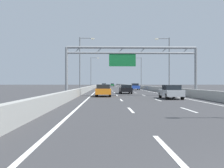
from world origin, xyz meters
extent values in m
plane|color=#38383A|center=(0.00, 100.00, 0.00)|extent=(260.00, 260.00, 0.00)
cube|color=white|center=(-1.80, 3.50, 0.01)|extent=(0.16, 3.00, 0.01)
cube|color=white|center=(-1.80, 12.50, 0.01)|extent=(0.16, 3.00, 0.01)
cube|color=white|center=(-1.80, 21.50, 0.01)|extent=(0.16, 3.00, 0.01)
cube|color=white|center=(-1.80, 30.50, 0.01)|extent=(0.16, 3.00, 0.01)
cube|color=white|center=(-1.80, 39.50, 0.01)|extent=(0.16, 3.00, 0.01)
cube|color=white|center=(-1.80, 48.50, 0.01)|extent=(0.16, 3.00, 0.01)
cube|color=white|center=(-1.80, 57.50, 0.01)|extent=(0.16, 3.00, 0.01)
cube|color=white|center=(-1.80, 66.50, 0.01)|extent=(0.16, 3.00, 0.01)
cube|color=white|center=(-1.80, 75.50, 0.01)|extent=(0.16, 3.00, 0.01)
cube|color=white|center=(-1.80, 84.50, 0.01)|extent=(0.16, 3.00, 0.01)
cube|color=white|center=(-1.80, 93.50, 0.01)|extent=(0.16, 3.00, 0.01)
cube|color=white|center=(-1.80, 102.50, 0.01)|extent=(0.16, 3.00, 0.01)
cube|color=white|center=(-1.80, 111.50, 0.01)|extent=(0.16, 3.00, 0.01)
cube|color=white|center=(-1.80, 120.50, 0.01)|extent=(0.16, 3.00, 0.01)
cube|color=white|center=(-1.80, 129.50, 0.01)|extent=(0.16, 3.00, 0.01)
cube|color=white|center=(-1.80, 138.50, 0.01)|extent=(0.16, 3.00, 0.01)
cube|color=white|center=(-1.80, 147.50, 0.01)|extent=(0.16, 3.00, 0.01)
cube|color=white|center=(-1.80, 156.50, 0.01)|extent=(0.16, 3.00, 0.01)
cube|color=white|center=(1.80, 12.50, 0.01)|extent=(0.16, 3.00, 0.01)
cube|color=white|center=(1.80, 21.50, 0.01)|extent=(0.16, 3.00, 0.01)
cube|color=white|center=(1.80, 30.50, 0.01)|extent=(0.16, 3.00, 0.01)
cube|color=white|center=(1.80, 39.50, 0.01)|extent=(0.16, 3.00, 0.01)
cube|color=white|center=(1.80, 48.50, 0.01)|extent=(0.16, 3.00, 0.01)
cube|color=white|center=(1.80, 57.50, 0.01)|extent=(0.16, 3.00, 0.01)
cube|color=white|center=(1.80, 66.50, 0.01)|extent=(0.16, 3.00, 0.01)
cube|color=white|center=(1.80, 75.50, 0.01)|extent=(0.16, 3.00, 0.01)
cube|color=white|center=(1.80, 84.50, 0.01)|extent=(0.16, 3.00, 0.01)
cube|color=white|center=(1.80, 93.50, 0.01)|extent=(0.16, 3.00, 0.01)
cube|color=white|center=(1.80, 102.50, 0.01)|extent=(0.16, 3.00, 0.01)
cube|color=white|center=(1.80, 111.50, 0.01)|extent=(0.16, 3.00, 0.01)
cube|color=white|center=(1.80, 120.50, 0.01)|extent=(0.16, 3.00, 0.01)
cube|color=white|center=(1.80, 129.50, 0.01)|extent=(0.16, 3.00, 0.01)
cube|color=white|center=(1.80, 138.50, 0.01)|extent=(0.16, 3.00, 0.01)
cube|color=white|center=(1.80, 147.50, 0.01)|extent=(0.16, 3.00, 0.01)
cube|color=white|center=(1.80, 156.50, 0.01)|extent=(0.16, 3.00, 0.01)
cube|color=white|center=(-5.25, 88.00, 0.01)|extent=(0.16, 176.00, 0.01)
cube|color=white|center=(5.25, 88.00, 0.01)|extent=(0.16, 176.00, 0.01)
cube|color=#9E9E99|center=(-6.90, 110.00, 0.47)|extent=(0.45, 220.00, 0.95)
cube|color=#9E9E99|center=(6.90, 110.00, 0.47)|extent=(0.45, 220.00, 0.95)
cylinder|color=gray|center=(-8.27, 28.76, 3.10)|extent=(0.36, 0.36, 6.20)
cylinder|color=gray|center=(8.27, 28.76, 3.10)|extent=(0.36, 0.36, 6.20)
cylinder|color=gray|center=(0.00, 28.76, 6.20)|extent=(16.54, 0.32, 0.32)
cylinder|color=gray|center=(0.00, 28.76, 5.50)|extent=(16.54, 0.26, 0.26)
cylinder|color=gray|center=(-6.89, 28.76, 5.85)|extent=(0.74, 0.10, 0.74)
cylinder|color=gray|center=(-4.14, 28.76, 5.85)|extent=(0.74, 0.10, 0.74)
cylinder|color=gray|center=(-1.38, 28.76, 5.85)|extent=(0.74, 0.10, 0.74)
cylinder|color=gray|center=(1.38, 28.76, 5.85)|extent=(0.74, 0.10, 0.74)
cylinder|color=gray|center=(4.14, 28.76, 5.85)|extent=(0.74, 0.10, 0.74)
cylinder|color=gray|center=(6.89, 28.76, 5.85)|extent=(0.74, 0.10, 0.74)
cube|color=#146B33|center=(-1.18, 28.76, 4.60)|extent=(3.40, 0.12, 1.60)
cylinder|color=slate|center=(-7.70, 39.75, 4.75)|extent=(0.20, 0.20, 9.50)
cylinder|color=slate|center=(-6.60, 39.75, 9.35)|extent=(2.20, 0.12, 0.12)
cube|color=#F2EAC6|center=(-5.50, 39.75, 9.25)|extent=(0.56, 0.28, 0.20)
cylinder|color=slate|center=(7.70, 39.75, 4.75)|extent=(0.20, 0.20, 9.50)
cylinder|color=slate|center=(6.60, 39.75, 9.35)|extent=(2.20, 0.12, 0.12)
cube|color=#F2EAC6|center=(5.50, 39.75, 9.25)|extent=(0.56, 0.28, 0.20)
cylinder|color=slate|center=(-7.70, 72.95, 4.75)|extent=(0.20, 0.20, 9.50)
cylinder|color=slate|center=(-6.60, 72.95, 9.35)|extent=(2.20, 0.12, 0.12)
cube|color=#F2EAC6|center=(-5.50, 72.95, 9.25)|extent=(0.56, 0.28, 0.20)
cylinder|color=slate|center=(7.70, 72.95, 4.75)|extent=(0.20, 0.20, 9.50)
cylinder|color=slate|center=(6.60, 72.95, 9.35)|extent=(2.20, 0.12, 0.12)
cube|color=#F2EAC6|center=(5.50, 72.95, 9.25)|extent=(0.56, 0.28, 0.20)
cube|color=#2347AD|center=(3.83, 56.71, 0.67)|extent=(1.79, 4.29, 0.70)
cube|color=black|center=(3.83, 56.99, 1.29)|extent=(1.58, 1.87, 0.55)
cylinder|color=black|center=(3.05, 58.30, 0.32)|extent=(0.22, 0.64, 0.64)
cylinder|color=black|center=(4.62, 58.30, 0.32)|extent=(0.22, 0.64, 0.64)
cylinder|color=black|center=(3.05, 55.11, 0.32)|extent=(0.22, 0.64, 0.64)
cylinder|color=black|center=(4.62, 55.11, 0.32)|extent=(0.22, 0.64, 0.64)
cube|color=orange|center=(-3.62, 28.15, 0.66)|extent=(1.85, 4.30, 0.67)
cube|color=black|center=(-3.62, 27.95, 1.25)|extent=(1.63, 2.03, 0.51)
cylinder|color=black|center=(-4.43, 29.75, 0.32)|extent=(0.22, 0.64, 0.64)
cylinder|color=black|center=(-2.80, 29.75, 0.32)|extent=(0.22, 0.64, 0.64)
cylinder|color=black|center=(-4.43, 26.55, 0.32)|extent=(0.22, 0.64, 0.64)
cylinder|color=black|center=(-2.80, 26.55, 0.32)|extent=(0.22, 0.64, 0.64)
cube|color=black|center=(-0.19, 36.21, 0.64)|extent=(1.81, 4.47, 0.63)
cube|color=black|center=(-0.19, 35.56, 1.17)|extent=(1.59, 2.03, 0.44)
cylinder|color=black|center=(-0.98, 37.90, 0.32)|extent=(0.22, 0.64, 0.64)
cylinder|color=black|center=(0.60, 37.90, 0.32)|extent=(0.22, 0.64, 0.64)
cylinder|color=black|center=(-0.98, 34.53, 0.32)|extent=(0.22, 0.64, 0.64)
cylinder|color=black|center=(0.60, 34.53, 0.32)|extent=(0.22, 0.64, 0.64)
cube|color=#1E7A38|center=(0.15, 119.32, 0.63)|extent=(1.70, 4.54, 0.61)
cube|color=black|center=(0.15, 119.08, 1.19)|extent=(1.50, 2.03, 0.51)
cylinder|color=black|center=(-0.59, 121.04, 0.32)|extent=(0.22, 0.64, 0.64)
cylinder|color=black|center=(0.90, 121.04, 0.32)|extent=(0.22, 0.64, 0.64)
cylinder|color=black|center=(-0.59, 117.60, 0.32)|extent=(0.22, 0.64, 0.64)
cylinder|color=black|center=(0.90, 117.60, 0.32)|extent=(0.22, 0.64, 0.64)
cube|color=silver|center=(-3.82, 91.60, 0.65)|extent=(1.70, 4.26, 0.65)
cube|color=black|center=(-3.82, 91.75, 1.24)|extent=(1.50, 1.97, 0.53)
cylinder|color=black|center=(-4.56, 93.18, 0.32)|extent=(0.22, 0.64, 0.64)
cylinder|color=black|center=(-3.08, 93.18, 0.32)|extent=(0.22, 0.64, 0.64)
cylinder|color=black|center=(-4.56, 90.02, 0.32)|extent=(0.22, 0.64, 0.64)
cylinder|color=black|center=(-3.08, 90.02, 0.32)|extent=(0.22, 0.64, 0.64)
cube|color=#A8ADB2|center=(3.59, 23.36, 0.64)|extent=(1.77, 4.17, 0.64)
cube|color=black|center=(3.59, 23.07, 1.21)|extent=(1.56, 1.95, 0.52)
cylinder|color=black|center=(2.81, 24.90, 0.32)|extent=(0.22, 0.64, 0.64)
cylinder|color=black|center=(4.36, 24.90, 0.32)|extent=(0.22, 0.64, 0.64)
cylinder|color=black|center=(2.81, 21.83, 0.32)|extent=(0.22, 0.64, 0.64)
cylinder|color=black|center=(4.36, 21.83, 0.32)|extent=(0.22, 0.64, 0.64)
camera|label=1|loc=(-3.39, -2.82, 1.69)|focal=39.85mm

